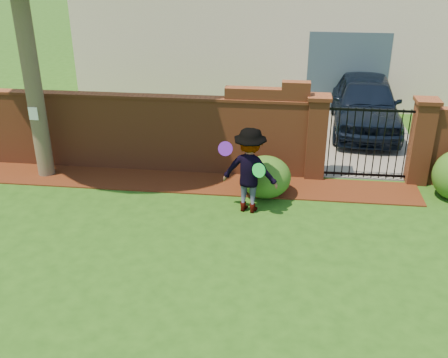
# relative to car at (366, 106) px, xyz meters

# --- Properties ---
(ground) EXTENTS (80.00, 80.00, 0.01)m
(ground) POSITION_rel_car_xyz_m (-3.87, -7.21, -0.76)
(ground) COLOR #204A12
(ground) RESTS_ON ground
(mulch_bed) EXTENTS (11.10, 1.08, 0.03)m
(mulch_bed) POSITION_rel_car_xyz_m (-4.82, -3.87, -0.74)
(mulch_bed) COLOR #3C180A
(mulch_bed) RESTS_ON ground
(brick_wall) EXTENTS (8.70, 0.31, 2.16)m
(brick_wall) POSITION_rel_car_xyz_m (-5.88, -3.21, 0.18)
(brick_wall) COLOR brown
(brick_wall) RESTS_ON ground
(pillar_left) EXTENTS (0.50, 0.50, 1.88)m
(pillar_left) POSITION_rel_car_xyz_m (-1.47, -3.21, 0.20)
(pillar_left) COLOR brown
(pillar_left) RESTS_ON ground
(pillar_right) EXTENTS (0.50, 0.50, 1.88)m
(pillar_right) POSITION_rel_car_xyz_m (0.73, -3.21, 0.20)
(pillar_right) COLOR brown
(pillar_right) RESTS_ON ground
(iron_gate) EXTENTS (1.78, 0.03, 1.60)m
(iron_gate) POSITION_rel_car_xyz_m (-0.37, -3.21, 0.10)
(iron_gate) COLOR black
(iron_gate) RESTS_ON ground
(driveway) EXTENTS (3.20, 8.00, 0.01)m
(driveway) POSITION_rel_car_xyz_m (-0.37, 0.79, -0.75)
(driveway) COLOR slate
(driveway) RESTS_ON ground
(car) EXTENTS (2.00, 4.50, 1.50)m
(car) POSITION_rel_car_xyz_m (0.00, 0.00, 0.00)
(car) COLOR black
(car) RESTS_ON ground
(paper_notice) EXTENTS (0.20, 0.01, 0.28)m
(paper_notice) POSITION_rel_car_xyz_m (-7.47, -4.00, 0.75)
(paper_notice) COLOR white
(paper_notice) RESTS_ON tree
(shrub_left) EXTENTS (1.05, 1.05, 0.86)m
(shrub_left) POSITION_rel_car_xyz_m (-2.51, -4.27, -0.32)
(shrub_left) COLOR #1D5218
(shrub_left) RESTS_ON ground
(man) EXTENTS (1.21, 0.86, 1.70)m
(man) POSITION_rel_car_xyz_m (-2.80, -4.96, 0.10)
(man) COLOR gray
(man) RESTS_ON ground
(frisbee_purple) EXTENTS (0.28, 0.10, 0.27)m
(frisbee_purple) POSITION_rel_car_xyz_m (-3.25, -5.05, 0.57)
(frisbee_purple) COLOR #681DBB
(frisbee_purple) RESTS_ON man
(frisbee_green) EXTENTS (0.27, 0.18, 0.27)m
(frisbee_green) POSITION_rel_car_xyz_m (-2.61, -5.20, 0.23)
(frisbee_green) COLOR green
(frisbee_green) RESTS_ON man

